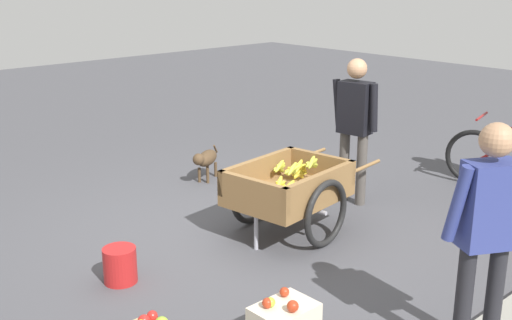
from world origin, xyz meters
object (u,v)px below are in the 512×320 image
at_px(vendor_person, 355,119).
at_px(bystander_person, 488,223).
at_px(fruit_cart, 289,190).
at_px(dog, 206,159).
at_px(mixed_fruit_crate, 284,319).
at_px(plastic_bucket, 120,265).

distance_m(vendor_person, bystander_person, 2.92).
height_order(vendor_person, bystander_person, bystander_person).
bearing_deg(fruit_cart, bystander_person, 76.56).
bearing_deg(bystander_person, dog, -103.15).
relative_size(vendor_person, mixed_fruit_crate, 3.58).
bearing_deg(vendor_person, mixed_fruit_crate, 29.68).
bearing_deg(bystander_person, mixed_fruit_crate, -54.13).
height_order(fruit_cart, plastic_bucket, fruit_cart).
bearing_deg(plastic_bucket, bystander_person, 115.46).
height_order(mixed_fruit_crate, bystander_person, bystander_person).
height_order(dog, bystander_person, bystander_person).
relative_size(plastic_bucket, mixed_fruit_crate, 0.67).
distance_m(vendor_person, dog, 1.93).
bearing_deg(dog, vendor_person, 113.33).
distance_m(fruit_cart, mixed_fruit_crate, 1.80).
bearing_deg(bystander_person, plastic_bucket, -64.54).
xyz_separation_m(fruit_cart, dog, (-0.41, -1.81, -0.17)).
distance_m(dog, plastic_bucket, 2.66).
bearing_deg(fruit_cart, vendor_person, -172.39).
bearing_deg(bystander_person, vendor_person, -124.74).
distance_m(plastic_bucket, mixed_fruit_crate, 1.52).
bearing_deg(mixed_fruit_crate, vendor_person, -150.32).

